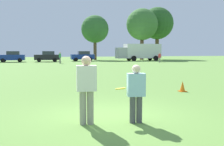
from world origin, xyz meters
name	(u,v)px	position (x,y,z in m)	size (l,w,h in m)	color
ground_plane	(110,116)	(0.00, 0.00, 0.00)	(153.01, 153.01, 0.00)	#608C3D
player_thrower	(86,86)	(-0.77, -0.60, 0.97)	(0.51, 0.33, 1.73)	gray
player_defender	(136,91)	(0.48, -0.81, 0.84)	(0.49, 0.33, 1.50)	#4C4C51
frisbee	(121,89)	(0.10, -0.69, 0.89)	(0.27, 0.27, 0.07)	yellow
traffic_cone	(183,87)	(4.44, 3.48, 0.23)	(0.32, 0.32, 0.48)	#D8590C
parked_car_mid_right	(12,57)	(-5.87, 39.51, 0.92)	(4.22, 2.25, 1.82)	navy
parked_car_near_right	(47,56)	(-0.20, 39.10, 0.92)	(4.22, 2.25, 1.82)	black
parked_car_far_right	(83,56)	(6.17, 40.37, 0.92)	(4.22, 2.25, 1.82)	navy
box_truck	(139,51)	(16.87, 39.41, 1.75)	(8.52, 3.07, 3.18)	white
bystander_sideline_watcher	(160,57)	(17.06, 31.17, 0.88)	(0.50, 0.43, 1.57)	gray
bystander_far_jogger	(60,57)	(1.39, 32.28, 0.96)	(0.36, 0.51, 1.70)	#4C4C51
tree_east_birch	(95,29)	(9.71, 45.90, 6.30)	(5.63, 5.63, 9.16)	brown
tree_east_oak	(142,25)	(19.31, 43.97, 7.32)	(6.55, 6.55, 10.64)	brown
tree_far_east_pine	(157,24)	(24.18, 46.85, 7.96)	(7.13, 7.13, 11.58)	brown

